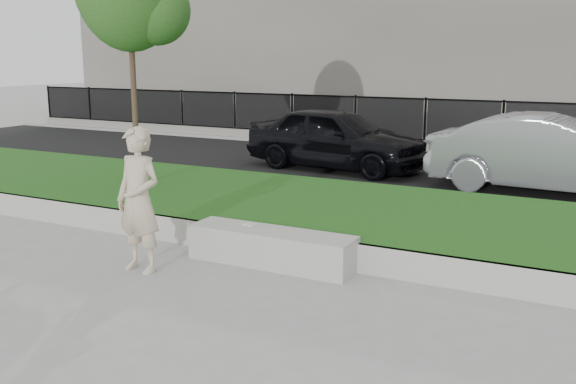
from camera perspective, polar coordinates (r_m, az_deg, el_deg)
The scene contains 11 objects.
ground at distance 8.50m, azimuth -6.52°, elevation -7.53°, with size 90.00×90.00×0.00m, color gray.
grass_bank at distance 10.95m, azimuth 2.22°, elevation -1.87°, with size 34.00×4.00×0.40m, color #14370D.
grass_kerb at distance 9.27m, azimuth -2.97°, elevation -4.48°, with size 34.00×0.08×0.40m, color #A4A199.
street at distance 16.03m, azimuth 10.64°, elevation 1.77°, with size 34.00×7.00×0.04m, color black.
far_pavement at distance 20.32m, azimuth 14.36°, elevation 3.88°, with size 34.00×3.00×0.12m, color gray.
iron_fence at distance 19.29m, azimuth 13.75°, elevation 4.93°, with size 32.00×0.30×1.50m.
stone_bench at distance 8.87m, azimuth -1.48°, elevation -4.95°, with size 2.38×0.59×0.49m, color #A4A199.
man at distance 8.66m, azimuth -13.13°, elevation -0.72°, with size 0.71×0.46×1.94m, color beige.
book at distance 9.08m, azimuth -3.36°, elevation -2.89°, with size 0.20×0.14×0.02m, color beige.
car_dark at distance 15.96m, azimuth 4.30°, elevation 4.80°, with size 1.84×4.58×1.56m, color black.
car_silver at distance 14.18m, azimuth 22.42°, elevation 3.08°, with size 1.70×4.86×1.60m, color gray.
Camera 1 is at (4.51, -6.62, 2.85)m, focal length 40.00 mm.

